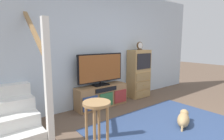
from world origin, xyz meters
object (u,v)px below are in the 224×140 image
bar_stool_near (97,117)px  desk_clock (140,46)px  media_console (102,96)px  television (101,69)px  side_cabinet (139,74)px  dog (183,119)px

bar_stool_near → desk_clock: bearing=33.0°
bar_stool_near → media_console: bearing=53.6°
television → bar_stool_near: television is taller
side_cabinet → television: bearing=179.4°
side_cabinet → dog: size_ratio=2.50×
television → dog: (0.60, -1.70, -0.76)m
dog → desk_clock: bearing=69.9°
television → side_cabinet: (1.22, -0.01, -0.25)m
desk_clock → dog: 2.17m
dog → side_cabinet: bearing=69.8°
bar_stool_near → dog: size_ratio=1.49×
media_console → dog: (0.60, -1.68, -0.13)m
media_console → television: 0.63m
media_console → television: size_ratio=1.07×
television → bar_stool_near: bearing=-126.0°
media_console → side_cabinet: bearing=0.5°
side_cabinet → bar_stool_near: side_cabinet is taller
side_cabinet → desk_clock: desk_clock is taller
television → desk_clock: (1.21, -0.03, 0.49)m
side_cabinet → bar_stool_near: bearing=-146.8°
desk_clock → dog: bearing=-110.1°
desk_clock → media_console: bearing=179.8°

